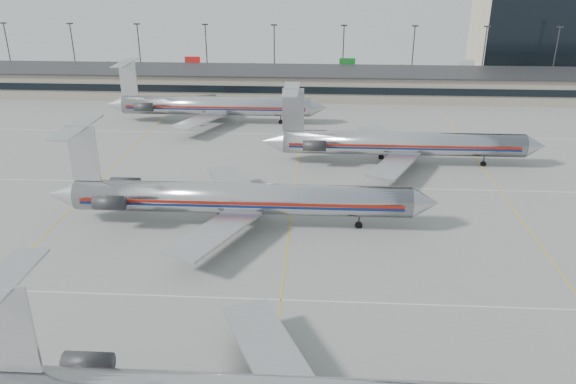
{
  "coord_description": "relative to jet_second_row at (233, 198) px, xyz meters",
  "views": [
    {
      "loc": [
        3.58,
        -37.28,
        31.85
      ],
      "look_at": [
        -0.29,
        27.04,
        4.5
      ],
      "focal_mm": 35.0,
      "sensor_mm": 36.0,
      "label": 1
    }
  ],
  "objects": [
    {
      "name": "ground",
      "position": [
        7.12,
        -26.57,
        -3.75
      ],
      "size": [
        260.0,
        260.0,
        0.0
      ],
      "primitive_type": "plane",
      "color": "gray",
      "rests_on": "ground"
    },
    {
      "name": "light_mast_row",
      "position": [
        7.12,
        85.43,
        4.84
      ],
      "size": [
        163.6,
        0.4,
        15.28
      ],
      "color": "#38383D",
      "rests_on": "ground"
    },
    {
      "name": "distant_building",
      "position": [
        69.12,
        101.43,
        8.75
      ],
      "size": [
        30.0,
        20.0,
        25.0
      ],
      "primitive_type": "cube",
      "color": "tan",
      "rests_on": "ground"
    },
    {
      "name": "jet_back_row",
      "position": [
        -11.49,
        46.56,
        -0.17
      ],
      "size": [
        45.05,
        27.71,
        12.32
      ],
      "color": "#BCBCC0",
      "rests_on": "ground"
    },
    {
      "name": "jet_third_row",
      "position": [
        23.09,
        23.83,
        -0.12
      ],
      "size": [
        45.69,
        28.1,
        12.49
      ],
      "color": "#BCBCC0",
      "rests_on": "ground"
    },
    {
      "name": "terminal",
      "position": [
        7.12,
        71.4,
        -0.59
      ],
      "size": [
        162.0,
        17.0,
        6.25
      ],
      "color": "gray",
      "rests_on": "ground"
    },
    {
      "name": "apron_markings",
      "position": [
        7.12,
        -16.57,
        -3.74
      ],
      "size": [
        160.0,
        0.15,
        0.02
      ],
      "primitive_type": "cube",
      "color": "silver",
      "rests_on": "ground"
    },
    {
      "name": "jet_second_row",
      "position": [
        0.0,
        0.0,
        0.0
      ],
      "size": [
        49.31,
        29.03,
        12.91
      ],
      "color": "#BCBCC0",
      "rests_on": "ground"
    }
  ]
}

